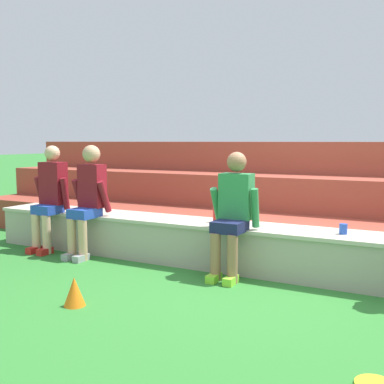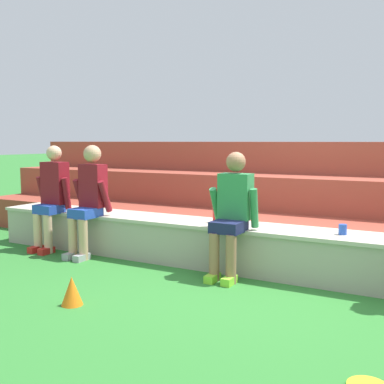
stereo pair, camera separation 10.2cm
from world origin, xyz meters
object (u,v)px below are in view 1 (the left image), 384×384
Objects in this scene: person_left_of_center at (88,197)px; sports_cone at (74,292)px; person_center at (233,211)px; water_bottle_near_left at (216,214)px; plastic_cup_middle at (343,229)px; person_far_left at (50,195)px.

sports_cone is at bearing -53.86° from person_left_of_center.
person_left_of_center is 1.94m from sports_cone.
person_center reaches higher than water_bottle_near_left.
person_left_of_center reaches higher than plastic_cup_middle.
person_left_of_center reaches higher than sports_cone.
water_bottle_near_left reaches higher than plastic_cup_middle.
person_far_left is at bearing -179.82° from person_center.
water_bottle_near_left is 1.98m from sports_cone.
water_bottle_near_left is (-0.37, 0.35, -0.11)m from person_center.
sports_cone is at bearing -137.72° from plastic_cup_middle.
person_left_of_center is 6.81× the size of water_bottle_near_left.
person_center is 0.52m from water_bottle_near_left.
person_far_left is 1.04× the size of person_center.
person_far_left is 5.40× the size of sports_cone.
person_far_left is 0.99× the size of person_left_of_center.
person_left_of_center is 3.10m from plastic_cup_middle.
person_center is 6.50× the size of water_bottle_near_left.
person_far_left is 13.21× the size of plastic_cup_middle.
person_left_of_center is 1.66m from water_bottle_near_left.
sports_cone is (1.74, -1.49, -0.62)m from person_far_left.
sports_cone is (-1.99, -1.81, -0.44)m from plastic_cup_middle.
person_center is 12.68× the size of plastic_cup_middle.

